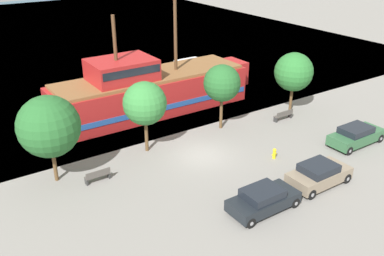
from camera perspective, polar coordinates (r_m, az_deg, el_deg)
The scene contains 14 objects.
ground_plane at distance 30.25m, azimuth 1.23°, elevation -3.63°, with size 160.00×160.00×0.00m, color gray.
water_surface at distance 69.04m, azimuth -20.58°, elevation 11.19°, with size 80.00×80.00×0.00m, color #33566B.
pirate_ship at distance 37.18m, azimuth -5.68°, elevation 5.07°, with size 18.52×4.94×9.52m.
moored_boat_dockside at distance 47.86m, azimuth -0.06°, elevation 8.02°, with size 7.14×1.89×1.59m.
parked_car_curb_front at distance 33.69m, azimuth 21.02°, elevation -0.92°, with size 4.49×1.89×1.43m.
parked_car_curb_mid at distance 27.68m, azimuth 16.55°, elevation -5.93°, with size 4.11×1.99×1.45m.
parked_car_curb_rear at distance 24.64m, azimuth 9.47°, elevation -9.39°, with size 4.17×1.91×1.38m.
fire_hydrant at distance 30.19m, azimuth 10.92°, elevation -3.30°, with size 0.42×0.25×0.76m.
bench_promenade_east at distance 36.45m, azimuth 12.13°, elevation 1.69°, with size 1.81×0.45×0.85m.
bench_promenade_west at distance 27.63m, azimuth -12.46°, elevation -6.21°, with size 1.60×0.45×0.85m.
tree_row_east at distance 27.00m, azimuth -18.55°, elevation 0.19°, with size 3.81×3.81×5.65m.
tree_row_mideast at distance 29.54m, azimuth -6.31°, elevation 3.26°, with size 3.05×3.05×5.17m.
tree_row_midwest at distance 33.06m, azimuth 4.02°, elevation 5.97°, with size 2.88×2.88×5.22m.
tree_row_west at distance 37.50m, azimuth 13.41°, elevation 7.28°, with size 3.29×3.29×5.19m.
Camera 1 is at (-15.33, -21.76, 14.38)m, focal length 40.00 mm.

